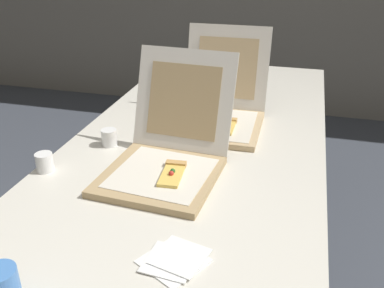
{
  "coord_description": "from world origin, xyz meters",
  "views": [
    {
      "loc": [
        0.35,
        -0.82,
        1.44
      ],
      "look_at": [
        0.02,
        0.43,
        0.81
      ],
      "focal_mm": 40.42,
      "sensor_mm": 36.0,
      "label": 1
    }
  ],
  "objects_px": {
    "napkin_pile": "(175,260)",
    "table": "(198,151)",
    "pizza_box_middle": "(219,112)",
    "pizza_box_front": "(166,158)",
    "cup_white_near_center": "(109,138)",
    "cup_white_near_left": "(44,162)",
    "cup_white_far": "(176,96)"
  },
  "relations": [
    {
      "from": "napkin_pile",
      "to": "table",
      "type": "bearing_deg",
      "value": 99.55
    },
    {
      "from": "pizza_box_middle",
      "to": "napkin_pile",
      "type": "relative_size",
      "value": 2.41
    },
    {
      "from": "pizza_box_front",
      "to": "cup_white_near_center",
      "type": "height_order",
      "value": "pizza_box_front"
    },
    {
      "from": "cup_white_near_left",
      "to": "napkin_pile",
      "type": "relative_size",
      "value": 0.34
    },
    {
      "from": "pizza_box_front",
      "to": "cup_white_near_center",
      "type": "relative_size",
      "value": 7.93
    },
    {
      "from": "pizza_box_front",
      "to": "cup_white_near_left",
      "type": "relative_size",
      "value": 7.93
    },
    {
      "from": "pizza_box_front",
      "to": "cup_white_near_center",
      "type": "xyz_separation_m",
      "value": [
        -0.26,
        0.13,
        -0.02
      ]
    },
    {
      "from": "table",
      "to": "pizza_box_middle",
      "type": "relative_size",
      "value": 4.93
    },
    {
      "from": "cup_white_near_center",
      "to": "cup_white_far",
      "type": "distance_m",
      "value": 0.49
    },
    {
      "from": "pizza_box_front",
      "to": "cup_white_far",
      "type": "relative_size",
      "value": 7.93
    },
    {
      "from": "pizza_box_middle",
      "to": "cup_white_near_center",
      "type": "bearing_deg",
      "value": -140.29
    },
    {
      "from": "cup_white_far",
      "to": "pizza_box_front",
      "type": "bearing_deg",
      "value": -76.02
    },
    {
      "from": "table",
      "to": "napkin_pile",
      "type": "height_order",
      "value": "napkin_pile"
    },
    {
      "from": "cup_white_near_center",
      "to": "cup_white_near_left",
      "type": "relative_size",
      "value": 1.0
    },
    {
      "from": "pizza_box_front",
      "to": "cup_white_far",
      "type": "height_order",
      "value": "pizza_box_front"
    },
    {
      "from": "cup_white_near_center",
      "to": "pizza_box_front",
      "type": "bearing_deg",
      "value": -27.12
    },
    {
      "from": "pizza_box_front",
      "to": "napkin_pile",
      "type": "relative_size",
      "value": 2.69
    },
    {
      "from": "pizza_box_front",
      "to": "pizza_box_middle",
      "type": "xyz_separation_m",
      "value": [
        0.08,
        0.42,
        0.0
      ]
    },
    {
      "from": "cup_white_far",
      "to": "napkin_pile",
      "type": "relative_size",
      "value": 0.34
    },
    {
      "from": "pizza_box_middle",
      "to": "cup_white_near_left",
      "type": "height_order",
      "value": "pizza_box_middle"
    },
    {
      "from": "cup_white_near_left",
      "to": "cup_white_far",
      "type": "distance_m",
      "value": 0.74
    },
    {
      "from": "table",
      "to": "napkin_pile",
      "type": "bearing_deg",
      "value": -80.45
    },
    {
      "from": "cup_white_near_center",
      "to": "napkin_pile",
      "type": "relative_size",
      "value": 0.34
    },
    {
      "from": "table",
      "to": "cup_white_near_left",
      "type": "relative_size",
      "value": 35.16
    },
    {
      "from": "pizza_box_middle",
      "to": "cup_white_near_left",
      "type": "xyz_separation_m",
      "value": [
        -0.46,
        -0.52,
        -0.02
      ]
    },
    {
      "from": "cup_white_near_left",
      "to": "cup_white_near_center",
      "type": "bearing_deg",
      "value": 61.66
    },
    {
      "from": "napkin_pile",
      "to": "cup_white_far",
      "type": "bearing_deg",
      "value": 106.65
    },
    {
      "from": "table",
      "to": "cup_white_far",
      "type": "xyz_separation_m",
      "value": [
        -0.19,
        0.36,
        0.08
      ]
    },
    {
      "from": "pizza_box_middle",
      "to": "cup_white_near_center",
      "type": "xyz_separation_m",
      "value": [
        -0.34,
        -0.29,
        -0.02
      ]
    },
    {
      "from": "napkin_pile",
      "to": "pizza_box_front",
      "type": "bearing_deg",
      "value": 110.66
    },
    {
      "from": "pizza_box_front",
      "to": "cup_white_far",
      "type": "xyz_separation_m",
      "value": [
        -0.15,
        0.62,
        -0.02
      ]
    },
    {
      "from": "table",
      "to": "pizza_box_middle",
      "type": "height_order",
      "value": "pizza_box_middle"
    }
  ]
}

